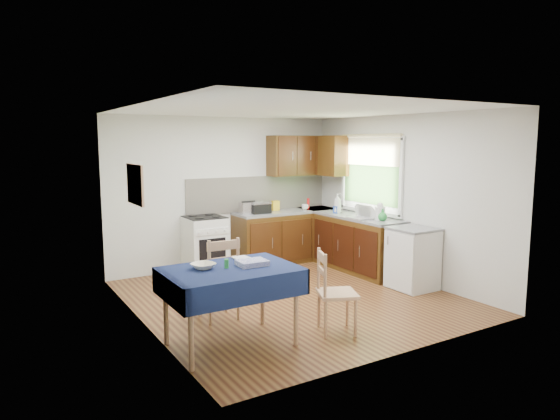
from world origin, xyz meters
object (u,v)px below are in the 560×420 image
kettle (380,212)px  dining_table (230,278)px  chair_far (220,276)px  sandwich_press (259,208)px  toaster (249,208)px  dish_rack (365,217)px  chair_near (333,289)px

kettle → dining_table: bearing=-159.1°
dining_table → chair_far: 0.80m
dining_table → sandwich_press: 3.39m
toaster → dish_rack: 1.92m
chair_near → sandwich_press: size_ratio=2.79×
dining_table → sandwich_press: sandwich_press is taller
toaster → sandwich_press: bearing=-4.7°
chair_far → dish_rack: dish_rack is taller
chair_near → toaster: 3.17m
chair_near → dish_rack: bearing=-24.8°
chair_near → toaster: toaster is taller
dining_table → chair_near: chair_near is taller
chair_far → kettle: kettle is taller
chair_far → dish_rack: (2.81, 0.69, 0.40)m
chair_near → sandwich_press: bearing=9.4°
dining_table → kettle: (3.11, 1.19, 0.31)m
chair_near → toaster: bearing=12.9°
dining_table → toaster: 3.29m
dining_table → chair_far: size_ratio=1.35×
dish_rack → dining_table: bearing=-166.2°
sandwich_press → kettle: kettle is taller
toaster → chair_far: bearing=-128.5°
dish_rack → kettle: (0.08, -0.25, 0.10)m
chair_far → chair_near: chair_far is taller
dining_table → dish_rack: (3.03, 1.44, 0.22)m
toaster → kettle: bearing=-51.8°
kettle → chair_far: bearing=-171.4°
dining_table → toaster: (1.68, 2.81, 0.29)m
dining_table → toaster: toaster is taller
dish_rack → kettle: 0.28m
sandwich_press → kettle: 2.03m
chair_near → kettle: 2.53m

